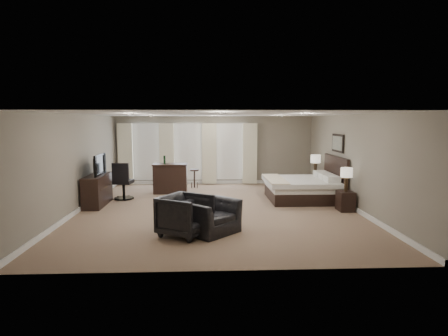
{
  "coord_description": "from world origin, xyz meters",
  "views": [
    {
      "loc": [
        -0.27,
        -10.09,
        2.44
      ],
      "look_at": [
        0.2,
        0.4,
        1.1
      ],
      "focal_mm": 30.0,
      "sensor_mm": 36.0,
      "label": 1
    }
  ],
  "objects_px": {
    "lamp_near": "(346,180)",
    "armchair_far": "(185,213)",
    "bar_counter": "(170,178)",
    "lamp_far": "(315,165)",
    "nightstand_near": "(345,201)",
    "dresser": "(97,190)",
    "armchair_near": "(210,211)",
    "bar_stool_right": "(194,179)",
    "tv": "(97,173)",
    "bed": "(300,178)",
    "desk_chair": "(123,181)",
    "bar_stool_left": "(158,178)",
    "nightstand_far": "(315,183)"
  },
  "relations": [
    {
      "from": "nightstand_near",
      "to": "bar_counter",
      "type": "distance_m",
      "value": 5.7
    },
    {
      "from": "bed",
      "to": "dresser",
      "type": "height_order",
      "value": "bed"
    },
    {
      "from": "bed",
      "to": "dresser",
      "type": "bearing_deg",
      "value": -175.57
    },
    {
      "from": "bar_stool_right",
      "to": "armchair_far",
      "type": "bearing_deg",
      "value": -90.01
    },
    {
      "from": "nightstand_near",
      "to": "bar_counter",
      "type": "relative_size",
      "value": 0.46
    },
    {
      "from": "armchair_far",
      "to": "desk_chair",
      "type": "relative_size",
      "value": 0.83
    },
    {
      "from": "bed",
      "to": "bar_stool_left",
      "type": "height_order",
      "value": "bed"
    },
    {
      "from": "nightstand_near",
      "to": "armchair_far",
      "type": "relative_size",
      "value": 0.55
    },
    {
      "from": "bar_counter",
      "to": "dresser",
      "type": "bearing_deg",
      "value": -137.77
    },
    {
      "from": "armchair_far",
      "to": "desk_chair",
      "type": "distance_m",
      "value": 4.36
    },
    {
      "from": "nightstand_near",
      "to": "nightstand_far",
      "type": "xyz_separation_m",
      "value": [
        0.0,
        2.9,
        0.01
      ]
    },
    {
      "from": "desk_chair",
      "to": "tv",
      "type": "bearing_deg",
      "value": 61.16
    },
    {
      "from": "bar_counter",
      "to": "lamp_far",
      "type": "bearing_deg",
      "value": 1.91
    },
    {
      "from": "nightstand_near",
      "to": "tv",
      "type": "height_order",
      "value": "tv"
    },
    {
      "from": "lamp_near",
      "to": "armchair_far",
      "type": "relative_size",
      "value": 0.67
    },
    {
      "from": "lamp_near",
      "to": "armchair_near",
      "type": "height_order",
      "value": "lamp_near"
    },
    {
      "from": "armchair_near",
      "to": "lamp_far",
      "type": "bearing_deg",
      "value": 6.9
    },
    {
      "from": "tv",
      "to": "bed",
      "type": "bearing_deg",
      "value": -85.57
    },
    {
      "from": "bed",
      "to": "tv",
      "type": "xyz_separation_m",
      "value": [
        -6.03,
        -0.47,
        0.27
      ]
    },
    {
      "from": "lamp_near",
      "to": "bar_stool_right",
      "type": "relative_size",
      "value": 0.96
    },
    {
      "from": "bed",
      "to": "nightstand_far",
      "type": "bearing_deg",
      "value": 58.46
    },
    {
      "from": "dresser",
      "to": "bar_counter",
      "type": "distance_m",
      "value": 2.61
    },
    {
      "from": "bar_stool_left",
      "to": "bar_stool_right",
      "type": "height_order",
      "value": "bar_stool_left"
    },
    {
      "from": "lamp_far",
      "to": "bar_stool_left",
      "type": "relative_size",
      "value": 1.03
    },
    {
      "from": "bar_counter",
      "to": "desk_chair",
      "type": "height_order",
      "value": "desk_chair"
    },
    {
      "from": "dresser",
      "to": "bar_stool_right",
      "type": "height_order",
      "value": "dresser"
    },
    {
      "from": "bar_stool_left",
      "to": "lamp_far",
      "type": "bearing_deg",
      "value": -9.44
    },
    {
      "from": "lamp_near",
      "to": "armchair_far",
      "type": "height_order",
      "value": "lamp_near"
    },
    {
      "from": "bed",
      "to": "nightstand_far",
      "type": "distance_m",
      "value": 1.75
    },
    {
      "from": "dresser",
      "to": "tv",
      "type": "xyz_separation_m",
      "value": [
        0.0,
        0.0,
        0.51
      ]
    },
    {
      "from": "dresser",
      "to": "desk_chair",
      "type": "relative_size",
      "value": 1.3
    },
    {
      "from": "nightstand_far",
      "to": "lamp_far",
      "type": "height_order",
      "value": "lamp_far"
    },
    {
      "from": "nightstand_near",
      "to": "bar_stool_right",
      "type": "bearing_deg",
      "value": 138.74
    },
    {
      "from": "lamp_far",
      "to": "armchair_far",
      "type": "height_order",
      "value": "lamp_far"
    },
    {
      "from": "dresser",
      "to": "tv",
      "type": "bearing_deg",
      "value": 0.0
    },
    {
      "from": "lamp_near",
      "to": "bar_stool_left",
      "type": "xyz_separation_m",
      "value": [
        -5.55,
        3.82,
        -0.51
      ]
    },
    {
      "from": "nightstand_far",
      "to": "armchair_near",
      "type": "bearing_deg",
      "value": -127.99
    },
    {
      "from": "bar_counter",
      "to": "bar_stool_left",
      "type": "bearing_deg",
      "value": 117.03
    },
    {
      "from": "lamp_near",
      "to": "armchair_near",
      "type": "relative_size",
      "value": 0.59
    },
    {
      "from": "armchair_far",
      "to": "dresser",
      "type": "bearing_deg",
      "value": 73.21
    },
    {
      "from": "nightstand_far",
      "to": "bar_counter",
      "type": "distance_m",
      "value": 5.0
    },
    {
      "from": "nightstand_near",
      "to": "dresser",
      "type": "bearing_deg",
      "value": 171.92
    },
    {
      "from": "armchair_near",
      "to": "bar_counter",
      "type": "height_order",
      "value": "bar_counter"
    },
    {
      "from": "bar_stool_left",
      "to": "desk_chair",
      "type": "height_order",
      "value": "desk_chair"
    },
    {
      "from": "lamp_near",
      "to": "desk_chair",
      "type": "relative_size",
      "value": 0.56
    },
    {
      "from": "dresser",
      "to": "armchair_far",
      "type": "relative_size",
      "value": 1.57
    },
    {
      "from": "nightstand_near",
      "to": "tv",
      "type": "distance_m",
      "value": 7.02
    },
    {
      "from": "armchair_far",
      "to": "bar_stool_left",
      "type": "relative_size",
      "value": 1.41
    },
    {
      "from": "armchair_near",
      "to": "desk_chair",
      "type": "bearing_deg",
      "value": 81.16
    },
    {
      "from": "nightstand_near",
      "to": "armchair_near",
      "type": "relative_size",
      "value": 0.48
    }
  ]
}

